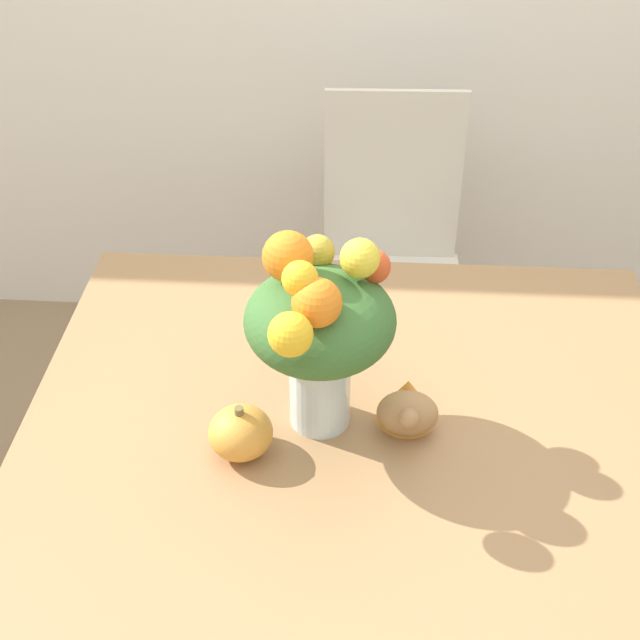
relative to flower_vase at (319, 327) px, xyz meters
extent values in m
cube|color=#9E754C|center=(0.07, 0.02, -0.24)|extent=(1.29, 1.10, 0.03)
cylinder|color=#9E754C|center=(-0.51, 0.50, -0.62)|extent=(0.06, 0.06, 0.72)
cylinder|color=#9E754C|center=(0.66, 0.50, -0.62)|extent=(0.06, 0.06, 0.72)
cylinder|color=silver|center=(0.00, 0.00, -0.13)|extent=(0.12, 0.12, 0.19)
cylinder|color=silver|center=(0.00, 0.00, -0.19)|extent=(0.10, 0.10, 0.08)
cylinder|color=#38662D|center=(0.02, 0.00, -0.10)|extent=(0.01, 0.01, 0.24)
cylinder|color=#38662D|center=(0.01, 0.02, -0.10)|extent=(0.01, 0.01, 0.24)
cylinder|color=#38662D|center=(-0.02, 0.02, -0.10)|extent=(0.01, 0.01, 0.24)
cylinder|color=#38662D|center=(-0.02, -0.01, -0.10)|extent=(0.01, 0.00, 0.24)
cylinder|color=#38662D|center=(0.01, -0.02, -0.10)|extent=(0.01, 0.01, 0.24)
ellipsoid|color=#38662D|center=(0.00, 0.00, 0.01)|extent=(0.27, 0.27, 0.16)
sphere|color=#AD9E33|center=(-0.01, 0.10, 0.09)|extent=(0.06, 0.06, 0.06)
sphere|color=yellow|center=(-0.03, -0.05, 0.14)|extent=(0.06, 0.06, 0.06)
sphere|color=yellow|center=(0.07, 0.03, 0.13)|extent=(0.07, 0.07, 0.07)
sphere|color=orange|center=(-0.06, 0.03, 0.13)|extent=(0.09, 0.09, 0.09)
sphere|color=orange|center=(0.00, -0.07, 0.11)|extent=(0.08, 0.08, 0.08)
sphere|color=yellow|center=(-0.04, -0.14, 0.09)|extent=(0.07, 0.07, 0.07)
sphere|color=#D64C23|center=(0.09, 0.07, 0.09)|extent=(0.06, 0.06, 0.06)
ellipsoid|color=gold|center=(-0.14, -0.09, -0.18)|extent=(0.12, 0.12, 0.10)
cylinder|color=brown|center=(-0.14, -0.09, -0.13)|extent=(0.02, 0.02, 0.02)
ellipsoid|color=#A87A4C|center=(0.17, -0.02, -0.18)|extent=(0.12, 0.08, 0.09)
cone|color=orange|center=(0.17, 0.01, -0.18)|extent=(0.12, 0.12, 0.10)
sphere|color=#A87A4C|center=(0.17, -0.07, -0.15)|extent=(0.04, 0.04, 0.04)
cube|color=silver|center=(0.15, 0.86, -0.54)|extent=(0.43, 0.43, 0.02)
cylinder|color=silver|center=(-0.01, 0.69, -0.76)|extent=(0.04, 0.04, 0.43)
cylinder|color=silver|center=(0.33, 0.70, -0.76)|extent=(0.04, 0.04, 0.43)
cylinder|color=silver|center=(-0.02, 1.03, -0.76)|extent=(0.04, 0.04, 0.43)
cylinder|color=silver|center=(0.32, 1.04, -0.76)|extent=(0.04, 0.04, 0.43)
cube|color=silver|center=(0.15, 1.06, -0.26)|extent=(0.40, 0.03, 0.53)
camera|label=1|loc=(0.08, -1.25, 0.97)|focal=50.00mm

